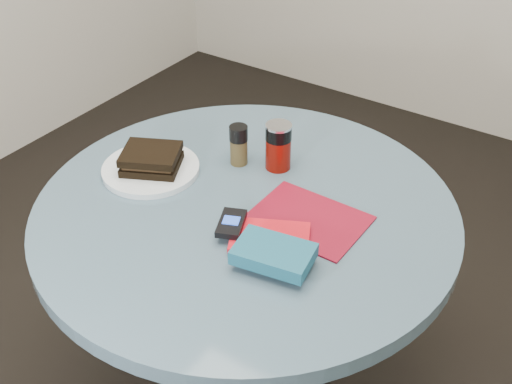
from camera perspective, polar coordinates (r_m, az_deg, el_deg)
The scene contains 10 objects.
table at distance 1.61m, azimuth -0.89°, elevation -5.81°, with size 1.00×1.00×0.75m.
plate at distance 1.64m, azimuth -9.33°, elevation 2.03°, with size 0.25×0.25×0.02m, color white.
sandwich at distance 1.62m, azimuth -9.29°, elevation 2.91°, with size 0.18×0.17×0.05m.
soda_can at distance 1.61m, azimuth 1.99°, elevation 4.09°, with size 0.07×0.07×0.12m.
pepper_grinder at distance 1.63m, azimuth -1.55°, elevation 4.23°, with size 0.06×0.06×0.11m.
magazine at distance 1.47m, azimuth 4.65°, elevation -2.42°, with size 0.25×0.19×0.00m, color maroon.
red_book at distance 1.40m, azimuth 1.24°, elevation -4.10°, with size 0.17×0.11×0.01m, color red.
novel at distance 1.32m, azimuth 1.58°, elevation -5.51°, with size 0.16×0.10×0.03m, color navy.
mp3_player at distance 1.41m, azimuth -2.21°, elevation -2.80°, with size 0.09×0.11×0.02m.
headphones at distance 1.33m, azimuth 2.15°, elevation -6.56°, with size 0.09×0.04×0.02m.
Camera 1 is at (0.69, -0.99, 1.66)m, focal length 45.00 mm.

